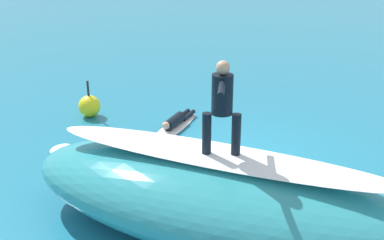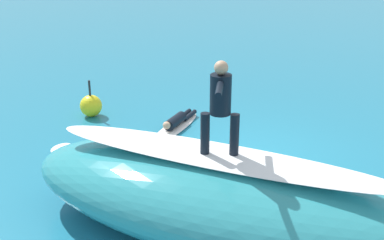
% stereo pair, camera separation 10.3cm
% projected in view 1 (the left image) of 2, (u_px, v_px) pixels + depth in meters
% --- Properties ---
extents(ground_plane, '(120.00, 120.00, 0.00)m').
position_uv_depth(ground_plane, '(249.00, 157.00, 10.81)').
color(ground_plane, teal).
extents(wave_crest, '(7.00, 3.30, 1.38)m').
position_uv_depth(wave_crest, '(217.00, 196.00, 7.88)').
color(wave_crest, teal).
rests_on(wave_crest, ground_plane).
extents(wave_foam_lip, '(5.83, 1.45, 0.08)m').
position_uv_depth(wave_foam_lip, '(218.00, 155.00, 7.61)').
color(wave_foam_lip, white).
rests_on(wave_foam_lip, wave_crest).
extents(surfboard_riding, '(1.93, 1.17, 0.07)m').
position_uv_depth(surfboard_riding, '(221.00, 156.00, 7.59)').
color(surfboard_riding, silver).
rests_on(surfboard_riding, wave_crest).
extents(surfer_riding, '(0.64, 1.35, 1.51)m').
position_uv_depth(surfer_riding, '(222.00, 101.00, 7.26)').
color(surfer_riding, black).
rests_on(surfer_riding, surfboard_riding).
extents(surfboard_paddling, '(0.70, 2.35, 0.06)m').
position_uv_depth(surfboard_paddling, '(174.00, 127.00, 12.37)').
color(surfboard_paddling, silver).
rests_on(surfboard_paddling, ground_plane).
extents(surfer_paddling, '(0.38, 1.60, 0.29)m').
position_uv_depth(surfer_paddling, '(176.00, 120.00, 12.41)').
color(surfer_paddling, black).
rests_on(surfer_paddling, surfboard_paddling).
extents(buoy_marker, '(0.60, 0.60, 1.01)m').
position_uv_depth(buoy_marker, '(89.00, 106.00, 13.06)').
color(buoy_marker, yellow).
rests_on(buoy_marker, ground_plane).
extents(foam_patch_near, '(1.24, 1.17, 0.11)m').
position_uv_depth(foam_patch_near, '(283.00, 200.00, 8.97)').
color(foam_patch_near, white).
rests_on(foam_patch_near, ground_plane).
extents(foam_patch_mid, '(0.49, 0.62, 0.12)m').
position_uv_depth(foam_patch_mid, '(61.00, 149.00, 11.06)').
color(foam_patch_mid, white).
rests_on(foam_patch_mid, ground_plane).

